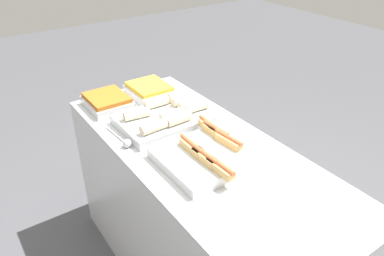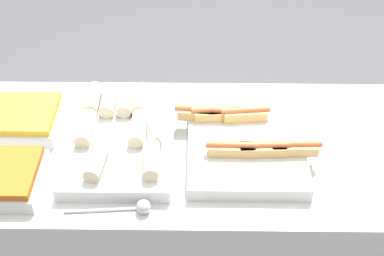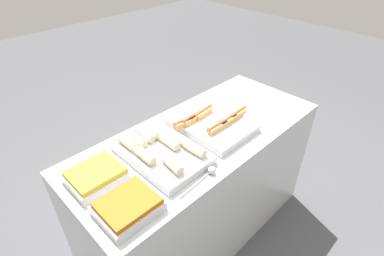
% 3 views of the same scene
% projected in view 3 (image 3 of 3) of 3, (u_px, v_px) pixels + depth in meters
% --- Properties ---
extents(ground_plane, '(12.00, 12.00, 0.00)m').
position_uv_depth(ground_plane, '(198.00, 228.00, 2.41)').
color(ground_plane, '#4C4C51').
extents(counter, '(1.71, 0.72, 0.94)m').
position_uv_depth(counter, '(199.00, 187.00, 2.14)').
color(counter, silver).
rests_on(counter, ground_plane).
extents(tray_hotdogs, '(0.47, 0.50, 0.10)m').
position_uv_depth(tray_hotdogs, '(211.00, 123.00, 1.92)').
color(tray_hotdogs, silver).
rests_on(tray_hotdogs, counter).
extents(tray_wraps, '(0.35, 0.52, 0.10)m').
position_uv_depth(tray_wraps, '(161.00, 151.00, 1.68)').
color(tray_wraps, silver).
rests_on(tray_wraps, counter).
extents(tray_side_front, '(0.27, 0.23, 0.07)m').
position_uv_depth(tray_side_front, '(128.00, 207.00, 1.36)').
color(tray_side_front, silver).
rests_on(tray_side_front, counter).
extents(tray_side_back, '(0.27, 0.23, 0.07)m').
position_uv_depth(tray_side_back, '(96.00, 175.00, 1.52)').
color(tray_side_back, silver).
rests_on(tray_side_back, counter).
extents(serving_spoon_near, '(0.26, 0.04, 0.04)m').
position_uv_depth(serving_spoon_near, '(209.00, 173.00, 1.56)').
color(serving_spoon_near, '#B2B5BA').
rests_on(serving_spoon_near, counter).
extents(serving_spoon_far, '(0.27, 0.04, 0.04)m').
position_uv_depth(serving_spoon_far, '(141.00, 128.00, 1.90)').
color(serving_spoon_far, '#B2B5BA').
rests_on(serving_spoon_far, counter).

